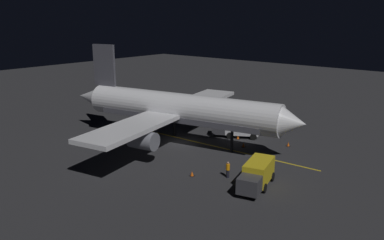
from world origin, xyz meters
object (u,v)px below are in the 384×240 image
traffic_cone_near_right (238,137)px  traffic_cone_under_wing (192,174)px  airliner (176,109)px  baggage_truck (257,175)px  ground_crew_worker (228,170)px  traffic_cone_near_left (243,145)px  traffic_cone_far (288,144)px  catering_truck (238,128)px

traffic_cone_near_right → traffic_cone_under_wing: same height
airliner → baggage_truck: 16.31m
ground_crew_worker → traffic_cone_near_right: (-11.55, -6.31, -0.64)m
ground_crew_worker → traffic_cone_under_wing: bearing=-56.2°
baggage_truck → traffic_cone_near_left: (-9.31, -7.40, -1.03)m
baggage_truck → ground_crew_worker: baggage_truck is taller
traffic_cone_near_left → baggage_truck: bearing=38.5°
baggage_truck → traffic_cone_near_left: 11.94m
traffic_cone_near_left → traffic_cone_far: 5.78m
traffic_cone_near_right → traffic_cone_under_wing: size_ratio=1.00×
ground_crew_worker → traffic_cone_under_wing: ground_crew_worker is taller
baggage_truck → catering_truck: bearing=-140.1°
ground_crew_worker → traffic_cone_near_left: ground_crew_worker is taller
traffic_cone_under_wing → baggage_truck: bearing=107.1°
catering_truck → traffic_cone_far: bearing=96.6°
traffic_cone_near_left → traffic_cone_under_wing: (11.31, 0.89, 0.00)m
airliner → baggage_truck: airliner is taller
traffic_cone_near_right → traffic_cone_far: same height
airliner → ground_crew_worker: size_ratio=19.13×
traffic_cone_far → ground_crew_worker: bearing=-1.3°
traffic_cone_near_left → traffic_cone_under_wing: same height
airliner → traffic_cone_near_left: size_ratio=60.52×
ground_crew_worker → traffic_cone_near_left: size_ratio=3.16×
baggage_truck → traffic_cone_under_wing: baggage_truck is taller
airliner → traffic_cone_far: bearing=123.9°
catering_truck → traffic_cone_near_right: catering_truck is taller
traffic_cone_near_left → catering_truck: bearing=-136.3°
ground_crew_worker → traffic_cone_far: size_ratio=3.16×
traffic_cone_near_right → traffic_cone_near_left: bearing=45.7°
airliner → traffic_cone_far: airliner is taller
catering_truck → traffic_cone_far: 7.32m
baggage_truck → traffic_cone_near_right: size_ratio=11.54×
airliner → ground_crew_worker: 13.26m
airliner → catering_truck: size_ratio=5.15×
baggage_truck → catering_truck: 16.12m
traffic_cone_under_wing → traffic_cone_far: 15.58m
baggage_truck → traffic_cone_far: 13.62m
catering_truck → traffic_cone_under_wing: size_ratio=11.76×
catering_truck → traffic_cone_far: size_ratio=11.76×
traffic_cone_near_right → traffic_cone_under_wing: (13.60, 3.24, 0.00)m
baggage_truck → traffic_cone_under_wing: bearing=-72.9°
catering_truck → ground_crew_worker: size_ratio=3.72×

